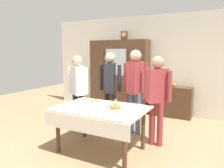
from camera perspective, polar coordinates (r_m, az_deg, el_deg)
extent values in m
plane|color=#997A56|center=(4.11, -1.35, -15.97)|extent=(12.00, 12.00, 0.00)
cube|color=silver|center=(6.21, 10.66, 5.03)|extent=(6.40, 0.10, 2.70)
cylinder|color=#4C3321|center=(3.87, -14.02, -11.93)|extent=(0.07, 0.07, 0.74)
cylinder|color=#4C3321|center=(3.23, 3.39, -15.90)|extent=(0.07, 0.07, 0.74)
cylinder|color=#4C3321|center=(4.44, -7.29, -9.07)|extent=(0.07, 0.07, 0.74)
cylinder|color=#4C3321|center=(3.90, 8.21, -11.63)|extent=(0.07, 0.07, 0.74)
cube|color=silver|center=(3.70, -2.91, -6.41)|extent=(1.53, 1.05, 0.03)
cube|color=silver|center=(3.31, -7.63, -10.67)|extent=(1.53, 0.01, 0.24)
cube|color=#4C3321|center=(6.29, 1.91, 2.16)|extent=(1.71, 0.45, 2.03)
cube|color=silver|center=(6.05, 0.98, 5.78)|extent=(0.62, 0.01, 0.73)
cube|color=black|center=(6.28, -2.10, 1.21)|extent=(0.01, 0.01, 1.63)
cube|color=black|center=(5.94, 4.22, 0.79)|extent=(0.01, 0.01, 1.63)
cube|color=brown|center=(6.20, 3.31, 12.57)|extent=(0.18, 0.10, 0.24)
cylinder|color=white|center=(6.16, 3.10, 12.87)|extent=(0.11, 0.01, 0.11)
cube|color=black|center=(6.15, 3.08, 13.01)|extent=(0.00, 0.00, 0.04)
cube|color=black|center=(6.14, 3.25, 12.88)|extent=(0.05, 0.00, 0.00)
cube|color=#4C3321|center=(5.95, 15.43, -4.49)|extent=(1.03, 0.35, 0.81)
cube|color=#99332D|center=(5.87, 15.59, -0.53)|extent=(0.14, 0.21, 0.02)
cube|color=#B29333|center=(5.87, 15.59, -0.30)|extent=(0.17, 0.18, 0.02)
cube|color=#B29333|center=(5.86, 15.60, -0.06)|extent=(0.16, 0.21, 0.03)
cylinder|color=white|center=(3.42, -1.13, -7.32)|extent=(0.13, 0.13, 0.01)
cylinder|color=white|center=(3.41, -1.13, -6.81)|extent=(0.08, 0.08, 0.05)
torus|color=white|center=(3.39, -0.57, -6.84)|extent=(0.04, 0.01, 0.04)
cylinder|color=#47230F|center=(3.40, -1.13, -6.46)|extent=(0.06, 0.06, 0.01)
cylinder|color=white|center=(3.77, -8.73, -5.89)|extent=(0.13, 0.13, 0.01)
cylinder|color=white|center=(3.77, -8.74, -5.43)|extent=(0.08, 0.08, 0.05)
torus|color=white|center=(3.74, -8.27, -5.46)|extent=(0.04, 0.01, 0.04)
cylinder|color=white|center=(3.32, -4.69, -7.79)|extent=(0.13, 0.13, 0.01)
cylinder|color=white|center=(3.31, -4.70, -7.27)|extent=(0.08, 0.08, 0.05)
torus|color=white|center=(3.29, -4.14, -7.31)|extent=(0.04, 0.01, 0.04)
cylinder|color=#47230F|center=(3.31, -4.70, -6.91)|extent=(0.06, 0.06, 0.01)
cylinder|color=silver|center=(3.43, 3.02, -7.27)|extent=(0.13, 0.13, 0.01)
cylinder|color=silver|center=(3.42, 3.03, -6.76)|extent=(0.08, 0.08, 0.05)
torus|color=silver|center=(3.40, 3.61, -6.79)|extent=(0.04, 0.01, 0.04)
cylinder|color=#47230F|center=(3.41, 3.03, -6.41)|extent=(0.06, 0.06, 0.01)
cylinder|color=silver|center=(4.07, -8.15, -4.84)|extent=(0.13, 0.13, 0.01)
cylinder|color=silver|center=(4.06, -8.16, -4.40)|extent=(0.08, 0.08, 0.05)
torus|color=silver|center=(4.04, -7.73, -4.43)|extent=(0.04, 0.01, 0.04)
cylinder|color=#47230F|center=(4.06, -8.17, -4.11)|extent=(0.06, 0.06, 0.01)
cylinder|color=#9E7542|center=(3.62, 0.60, -6.07)|extent=(0.22, 0.22, 0.05)
torus|color=#9E7542|center=(3.61, 0.60, -5.68)|extent=(0.24, 0.24, 0.02)
cylinder|color=tan|center=(3.58, 0.87, -5.00)|extent=(0.03, 0.02, 0.12)
cylinder|color=tan|center=(3.59, 1.03, -4.96)|extent=(0.04, 0.03, 0.12)
cylinder|color=tan|center=(3.60, 1.08, -4.91)|extent=(0.04, 0.04, 0.12)
cylinder|color=white|center=(4.10, -4.67, -4.66)|extent=(0.28, 0.28, 0.01)
ellipsoid|color=#BC7F3D|center=(4.05, -4.01, -4.44)|extent=(0.07, 0.05, 0.04)
ellipsoid|color=#BC7F3D|center=(4.13, -4.10, -4.19)|extent=(0.07, 0.05, 0.04)
ellipsoid|color=#BC7F3D|center=(4.12, -5.38, -4.24)|extent=(0.07, 0.05, 0.04)
ellipsoid|color=#BC7F3D|center=(4.04, -5.10, -4.50)|extent=(0.07, 0.05, 0.04)
cube|color=silver|center=(3.75, 8.08, -5.99)|extent=(0.10, 0.01, 0.00)
ellipsoid|color=silver|center=(3.73, 8.88, -6.06)|extent=(0.03, 0.02, 0.01)
cube|color=silver|center=(3.25, -0.28, -8.17)|extent=(0.10, 0.01, 0.00)
ellipsoid|color=silver|center=(3.22, 0.59, -8.28)|extent=(0.03, 0.02, 0.01)
cube|color=silver|center=(3.60, -9.56, -6.64)|extent=(0.10, 0.01, 0.00)
ellipsoid|color=silver|center=(3.57, -8.86, -6.73)|extent=(0.03, 0.02, 0.01)
cylinder|color=#232328|center=(4.81, -9.57, -7.34)|extent=(0.11, 0.11, 0.81)
cylinder|color=#232328|center=(4.72, -8.11, -7.60)|extent=(0.11, 0.11, 0.81)
cube|color=silver|center=(4.62, -9.05, 0.98)|extent=(0.41, 0.36, 0.61)
sphere|color=tan|center=(4.59, -9.16, 6.08)|extent=(0.22, 0.22, 0.22)
cylinder|color=silver|center=(4.76, -11.17, 1.13)|extent=(0.08, 0.08, 0.54)
cylinder|color=silver|center=(4.49, -6.80, 0.81)|extent=(0.08, 0.08, 0.54)
cylinder|color=slate|center=(4.60, 5.12, -7.63)|extent=(0.11, 0.11, 0.86)
cylinder|color=slate|center=(4.54, 6.88, -7.85)|extent=(0.11, 0.11, 0.86)
cube|color=#933338|center=(4.42, 6.14, 1.71)|extent=(0.27, 0.39, 0.65)
sphere|color=tan|center=(4.39, 6.23, 7.42)|extent=(0.23, 0.23, 0.23)
cylinder|color=#933338|center=(4.51, 3.54, 1.87)|extent=(0.08, 0.08, 0.58)
cylinder|color=#933338|center=(4.35, 8.84, 1.54)|extent=(0.08, 0.08, 0.58)
cylinder|color=#232328|center=(4.83, -1.26, -6.96)|extent=(0.11, 0.11, 0.84)
cylinder|color=#232328|center=(4.76, 0.33, -7.18)|extent=(0.11, 0.11, 0.84)
cube|color=#232328|center=(4.66, -0.48, 1.64)|extent=(0.31, 0.41, 0.63)
sphere|color=tan|center=(4.63, -0.49, 6.90)|extent=(0.23, 0.23, 0.23)
cylinder|color=#232328|center=(4.77, -2.81, 1.79)|extent=(0.08, 0.08, 0.56)
cylinder|color=#232328|center=(4.56, 1.95, 1.49)|extent=(0.08, 0.08, 0.56)
cylinder|color=#933338|center=(4.11, 10.48, -10.09)|extent=(0.11, 0.11, 0.81)
cylinder|color=#933338|center=(4.08, 12.52, -10.33)|extent=(0.11, 0.11, 0.81)
cube|color=#933338|center=(3.93, 11.79, -0.42)|extent=(0.40, 0.39, 0.60)
sphere|color=tan|center=(3.89, 11.97, 5.58)|extent=(0.22, 0.22, 0.22)
cylinder|color=#933338|center=(3.99, 8.76, -0.20)|extent=(0.08, 0.08, 0.54)
cylinder|color=#933338|center=(3.88, 14.92, -0.65)|extent=(0.08, 0.08, 0.54)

